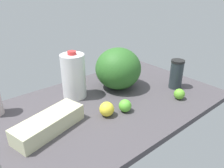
% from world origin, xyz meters
% --- Properties ---
extents(countertop, '(1.20, 0.76, 0.03)m').
position_xyz_m(countertop, '(0.00, 0.00, 0.01)').
color(countertop, '#454146').
rests_on(countertop, ground).
extents(watermelon, '(0.27, 0.27, 0.25)m').
position_xyz_m(watermelon, '(-0.13, -0.10, 0.15)').
color(watermelon, '#2E6626').
rests_on(watermelon, countertop).
extents(milk_jug, '(0.13, 0.13, 0.26)m').
position_xyz_m(milk_jug, '(0.13, -0.17, 0.15)').
color(milk_jug, white).
rests_on(milk_jug, countertop).
extents(shaker_bottle, '(0.08, 0.08, 0.18)m').
position_xyz_m(shaker_bottle, '(-0.40, 0.12, 0.12)').
color(shaker_bottle, '#293337').
rests_on(shaker_bottle, countertop).
extents(egg_carton, '(0.34, 0.19, 0.07)m').
position_xyz_m(egg_carton, '(0.38, 0.03, 0.07)').
color(egg_carton, beige).
rests_on(egg_carton, countertop).
extents(lime_by_jug, '(0.06, 0.06, 0.06)m').
position_xyz_m(lime_by_jug, '(-0.37, -0.32, 0.06)').
color(lime_by_jug, '#5DB03D').
rests_on(lime_by_jug, countertop).
extents(lime_far_back, '(0.06, 0.06, 0.06)m').
position_xyz_m(lime_far_back, '(0.02, 0.12, 0.06)').
color(lime_far_back, '#5CBB36').
rests_on(lime_far_back, countertop).
extents(lemon_beside_bowl, '(0.07, 0.07, 0.07)m').
position_xyz_m(lemon_beside_bowl, '(0.11, 0.10, 0.07)').
color(lemon_beside_bowl, yellow).
rests_on(lemon_beside_bowl, countertop).
extents(lime_loose, '(0.06, 0.06, 0.06)m').
position_xyz_m(lime_loose, '(-0.30, 0.22, 0.06)').
color(lime_loose, '#65B131').
rests_on(lime_loose, countertop).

